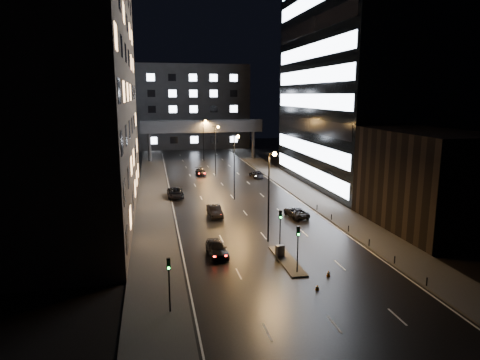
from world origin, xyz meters
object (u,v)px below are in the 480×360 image
Objects in this scene: car_away_d at (201,172)px; car_toward_a at (296,212)px; car_toward_b at (257,174)px; car_away_c at (175,193)px; car_away_a at (217,248)px; car_away_b at (215,211)px; utility_cabinet at (280,251)px.

car_away_d is 34.18m from car_toward_a.
car_toward_b is (1.43, 28.11, 0.04)m from car_toward_a.
car_away_c is 21.60m from car_toward_b.
car_toward_b is at bearing 38.66° from car_away_c.
car_away_a is at bearing 66.11° from car_toward_b.
car_toward_a is at bearing 40.10° from car_away_a.
car_away_a reaches higher than car_away_d.
car_away_a is 17.25m from car_toward_a.
car_away_a reaches higher than car_away_c.
car_away_b is 0.97× the size of car_toward_a.
car_away_c is 19.46m from car_away_d.
car_away_c reaches higher than car_away_d.
utility_cabinet is at bearing 74.80° from car_toward_b.
car_away_c is at bearing 108.39° from car_away_b.
car_toward_b is at bearing 69.09° from utility_cabinet.
car_away_d is at bearing 82.50° from car_away_a.
car_away_d is 3.99× the size of utility_cabinet.
car_away_c is 1.14× the size of car_toward_a.
car_toward_b is (16.75, 13.64, -0.05)m from car_away_c.
car_toward_a is (12.57, 11.81, -0.13)m from car_away_a.
car_away_c is 4.64× the size of utility_cabinet.
car_toward_a is (10.72, -2.37, -0.10)m from car_away_b.
car_toward_a is at bearing -14.91° from car_away_b.
car_away_c is at bearing -49.35° from car_toward_a.
car_toward_a is 15.10m from utility_cabinet.
car_toward_a is (9.14, -32.93, -0.01)m from car_away_d.
car_away_d reaches higher than utility_cabinet.
utility_cabinet is (8.90, -28.14, -0.02)m from car_away_c.
car_away_b is at bearing -94.72° from car_away_d.
car_toward_b reaches higher than car_away_d.
utility_cabinet is (-6.41, -13.67, 0.07)m from car_toward_a.
car_away_a is 6.43m from utility_cabinet.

